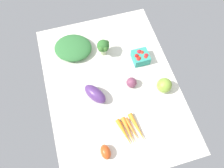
{
  "coord_description": "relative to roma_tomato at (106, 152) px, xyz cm",
  "views": [
    {
      "loc": [
        -54.12,
        15.5,
        120.29
      ],
      "look_at": [
        0.0,
        0.0,
        4.0
      ],
      "focal_mm": 35.5,
      "sensor_mm": 36.0,
      "label": 1
    }
  ],
  "objects": [
    {
      "name": "tablecloth",
      "position": [
        36.13,
        -13.69,
        -3.49
      ],
      "size": [
        104.0,
        76.0,
        2.0
      ],
      "primitive_type": "cube",
      "color": "silver",
      "rests_on": "ground"
    },
    {
      "name": "roma_tomato",
      "position": [
        0.0,
        0.0,
        0.0
      ],
      "size": [
        8.03,
        5.57,
        4.99
      ],
      "primitive_type": "ellipsoid",
      "rotation": [
        0.0,
        0.0,
        0.08
      ],
      "color": "#CF4A1B",
      "rests_on": "tablecloth"
    },
    {
      "name": "carrot_bunch",
      "position": [
        7.26,
        -15.96,
        -1.21
      ],
      "size": [
        17.55,
        13.45,
        2.7
      ],
      "color": "orange",
      "rests_on": "tablecloth"
    },
    {
      "name": "broccoli_head",
      "position": [
        59.39,
        -14.86,
        4.88
      ],
      "size": [
        8.39,
        8.03,
        11.68
      ],
      "color": "#A8BA89",
      "rests_on": "tablecloth"
    },
    {
      "name": "heirloom_tomato_green",
      "position": [
        26.0,
        -41.89,
        1.85
      ],
      "size": [
        8.69,
        8.69,
        8.69
      ],
      "primitive_type": "sphere",
      "color": "#86AD3A",
      "rests_on": "tablecloth"
    },
    {
      "name": "leafy_greens_clump",
      "position": [
        66.75,
        3.02,
        0.56
      ],
      "size": [
        27.3,
        29.09,
        6.12
      ],
      "primitive_type": "ellipsoid",
      "rotation": [
        0.0,
        0.0,
        1.22
      ],
      "color": "#327137",
      "rests_on": "tablecloth"
    },
    {
      "name": "eggplant",
      "position": [
        32.02,
        -2.61,
        1.13
      ],
      "size": [
        16.44,
        14.15,
        7.25
      ],
      "primitive_type": "ellipsoid",
      "rotation": [
        0.0,
        0.0,
        3.71
      ],
      "color": "#543173",
      "rests_on": "tablecloth"
    },
    {
      "name": "red_onion_center",
      "position": [
        33.43,
        -24.73,
        0.58
      ],
      "size": [
        6.14,
        6.14,
        6.14
      ],
      "primitive_type": "sphere",
      "color": "#7A3A55",
      "rests_on": "tablecloth"
    },
    {
      "name": "berry_basket",
      "position": [
        48.41,
        -35.52,
        0.89
      ],
      "size": [
        9.7,
        9.7,
        6.87
      ],
      "color": "teal",
      "rests_on": "tablecloth"
    }
  ]
}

